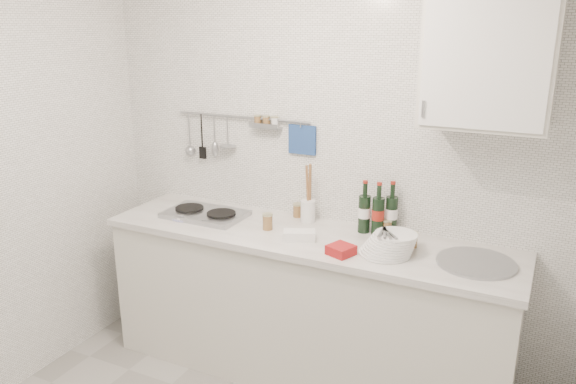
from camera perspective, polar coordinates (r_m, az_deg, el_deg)
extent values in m
cube|color=silver|center=(3.43, 3.97, 2.51)|extent=(3.00, 0.02, 2.50)
cube|color=beige|center=(3.47, 1.77, -11.70)|extent=(2.40, 0.60, 0.88)
cube|color=silver|center=(3.27, 1.85, -4.62)|extent=(2.44, 0.64, 0.04)
cube|color=black|center=(3.69, 1.85, -16.89)|extent=(2.34, 0.52, 0.10)
cube|color=#93969B|center=(3.59, -8.40, -2.24)|extent=(0.50, 0.32, 0.03)
cylinder|color=black|center=(3.64, -9.98, -1.62)|extent=(0.18, 0.18, 0.01)
cylinder|color=black|center=(3.51, -6.80, -2.19)|extent=(0.18, 0.18, 0.01)
cylinder|color=#93969B|center=(3.03, 18.57, -6.84)|extent=(0.40, 0.40, 0.02)
cylinder|color=#93969B|center=(3.05, 18.47, -7.81)|extent=(0.34, 0.34, 0.10)
cylinder|color=#93969B|center=(3.60, -4.71, 7.58)|extent=(0.95, 0.02, 0.02)
cube|color=navy|center=(3.44, 1.45, 5.33)|extent=(0.18, 0.02, 0.18)
cube|color=beige|center=(2.93, 19.86, 12.98)|extent=(0.60, 0.35, 0.70)
cube|color=white|center=(2.75, 19.39, 12.83)|extent=(0.56, 0.01, 0.66)
cylinder|color=#93969B|center=(2.80, 13.55, 8.22)|extent=(0.01, 0.01, 0.08)
cylinder|color=#4C4FAE|center=(3.61, -10.00, -2.32)|extent=(0.26, 0.26, 0.01)
cylinder|color=#4C4FAE|center=(3.61, -9.91, -2.13)|extent=(0.25, 0.25, 0.01)
cylinder|color=white|center=(3.04, 9.80, -6.11)|extent=(0.27, 0.27, 0.01)
cylinder|color=white|center=(3.03, 9.94, -5.88)|extent=(0.27, 0.27, 0.01)
cylinder|color=white|center=(3.03, 10.08, -5.65)|extent=(0.26, 0.26, 0.01)
cylinder|color=white|center=(3.03, 10.22, -5.42)|extent=(0.26, 0.26, 0.01)
cylinder|color=white|center=(3.02, 10.36, -5.19)|extent=(0.25, 0.25, 0.01)
cylinder|color=white|center=(3.02, 10.50, -4.96)|extent=(0.24, 0.24, 0.01)
cylinder|color=white|center=(3.02, 10.64, -4.72)|extent=(0.24, 0.24, 0.01)
cylinder|color=white|center=(3.02, 10.78, -4.49)|extent=(0.23, 0.23, 0.01)
cylinder|color=white|center=(3.01, 10.92, -4.26)|extent=(0.23, 0.23, 0.01)
cube|color=white|center=(3.17, 1.15, -4.42)|extent=(0.20, 0.16, 0.05)
cube|color=#AF1713|center=(2.99, 5.41, -5.89)|extent=(0.16, 0.16, 0.05)
cylinder|color=white|center=(3.45, 2.04, -1.94)|extent=(0.09, 0.09, 0.14)
cylinder|color=brown|center=(3.39, 2.24, 0.74)|extent=(0.04, 0.07, 0.27)
cylinder|color=brown|center=(3.41, 1.97, 0.65)|extent=(0.05, 0.05, 0.25)
cylinder|color=brown|center=(3.53, 0.99, -1.93)|extent=(0.06, 0.06, 0.08)
cylinder|color=tan|center=(3.52, 0.99, -1.26)|extent=(0.06, 0.06, 0.01)
cylinder|color=brown|center=(3.30, 9.99, -3.60)|extent=(0.06, 0.06, 0.08)
cylinder|color=tan|center=(3.28, 10.03, -2.87)|extent=(0.06, 0.06, 0.01)
cylinder|color=brown|center=(3.15, 12.46, -4.81)|extent=(0.06, 0.06, 0.07)
cylinder|color=tan|center=(3.13, 12.51, -4.10)|extent=(0.07, 0.07, 0.01)
cylinder|color=brown|center=(3.32, -2.09, -3.10)|extent=(0.06, 0.06, 0.09)
cylinder|color=tan|center=(3.31, -2.10, -2.31)|extent=(0.06, 0.06, 0.01)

